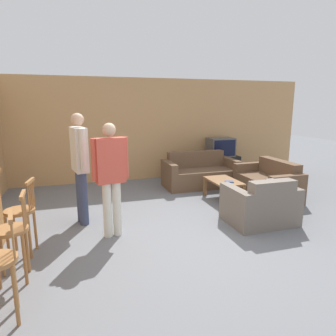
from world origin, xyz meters
The scene contains 14 objects.
ground_plane centered at (0.00, 0.00, 0.00)m, with size 24.00×24.00×0.00m, color slate.
wall_back centered at (0.00, 3.74, 1.30)m, with size 9.40×0.08×2.60m.
bar_chair_mid centered at (-2.33, -0.48, 0.53)m, with size 0.39×0.39×1.01m.
bar_chair_far centered at (-2.33, 0.15, 0.53)m, with size 0.43×0.43×1.01m.
couch_far centered at (1.24, 2.62, 0.29)m, with size 1.75×0.87×0.81m.
armchair_near centered at (1.26, 0.14, 0.30)m, with size 1.07×0.82×0.79m.
loveseat_right centered at (2.28, 1.37, 0.29)m, with size 0.80×1.48×0.78m.
coffee_table centered at (1.27, 1.47, 0.35)m, with size 0.54×0.87×0.41m.
tv_unit centered at (2.16, 3.36, 0.28)m, with size 1.02×0.47×0.56m.
tv centered at (2.16, 3.35, 0.81)m, with size 0.68×0.48×0.50m.
book_on_table centered at (1.30, 1.28, 0.42)m, with size 0.21×0.18×0.02m.
table_lamp centered at (2.53, 3.36, 0.87)m, with size 0.24×0.24×0.42m.
person_by_window centered at (-1.55, 1.03, 1.02)m, with size 0.28×0.61×1.81m.
person_by_counter centered at (-1.14, 0.38, 0.96)m, with size 0.54×0.24×1.69m.
Camera 1 is at (-1.61, -3.89, 1.94)m, focal length 32.00 mm.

